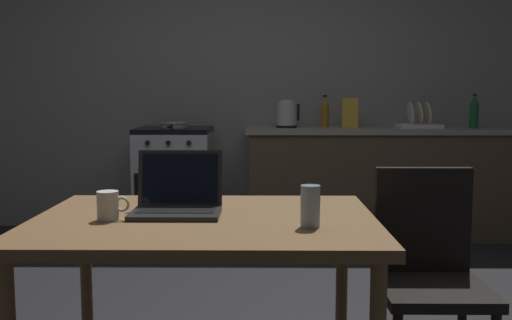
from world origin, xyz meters
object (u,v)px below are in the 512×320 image
Objects in this scene: electric_kettle at (287,114)px; laptop at (177,201)px; chair at (428,267)px; coffee_mug at (108,206)px; drinking_glass at (310,206)px; bottle at (474,112)px; stove_oven at (175,181)px; dining_table at (204,236)px; cereal_box at (350,113)px; bottle_b at (325,112)px; frying_pan at (174,125)px; dish_rack at (419,122)px.

laptop is at bearing -100.70° from electric_kettle.
coffee_mug is at bearing -160.50° from chair.
drinking_glass is at bearing -138.12° from chair.
stove_oven is at bearing 178.88° from bottle.
stove_oven is 2.50m from bottle.
stove_oven is at bearing 106.79° from drinking_glass.
coffee_mug is at bearing -170.86° from dining_table.
chair is 3.18× the size of bottle.
drinking_glass is (0.70, -0.10, 0.02)m from coffee_mug.
cereal_box is at bearing 71.66° from dining_table.
chair is 2.71m from electric_kettle.
dining_table is at bearing -104.29° from bottle_b.
cereal_box reaches higher than frying_pan.
coffee_mug is at bearing 171.70° from drinking_glass.
dish_rack is (1.49, 2.78, 0.28)m from dining_table.
bottle is at bearing 39.05° from laptop.
laptop is at bearing -110.67° from cereal_box.
chair is at bearing -8.67° from laptop.
bottle_b reaches higher than chair.
frying_pan is (-0.92, -0.03, -0.08)m from electric_kettle.
chair is (0.85, 0.15, -0.16)m from dining_table.
chair is 2.76m from bottle_b.
bottle is 1.03× the size of bottle_b.
bottle reaches higher than drinking_glass.
cereal_box reaches higher than stove_oven.
laptop is at bearing -120.41° from dish_rack.
bottle reaches higher than electric_kettle.
cereal_box is (0.52, 0.02, 0.01)m from electric_kettle.
dining_table is 0.42m from drinking_glass.
bottle is 0.69× the size of frying_pan.
stove_oven is 2.63× the size of dish_rack.
laptop is 1.16× the size of bottle.
electric_kettle is at bearing 75.41° from coffee_mug.
dish_rack reaches higher than laptop.
frying_pan is at bearing 127.55° from chair.
drinking_glass is 3.01m from cereal_box.
dining_table is 3.36m from bottle.
laptop is 0.94× the size of dish_rack.
bottle is at bearing -6.23° from bottle_b.
drinking_glass is at bearing -73.21° from stove_oven.
frying_pan is at bearing -179.15° from dish_rack.
dining_table is at bearing 9.14° from coffee_mug.
coffee_mug is (0.19, -2.80, -0.14)m from frying_pan.
laptop is 2.30× the size of drinking_glass.
coffee_mug is 3.37m from dish_rack.
laptop reaches higher than coffee_mug.
dining_table is 2.97m from cereal_box.
drinking_glass is at bearing -73.08° from frying_pan.
laptop reaches higher than stove_oven.
frying_pan is at bearing -174.96° from bottle_b.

